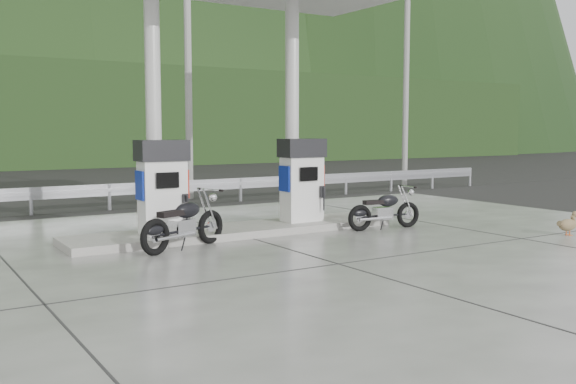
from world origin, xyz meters
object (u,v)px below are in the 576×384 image
gas_pump_right (302,180)px  duck (568,225)px  motorcycle_left (184,224)px  gas_pump_left (162,187)px  motorcycle_right (384,211)px

gas_pump_right → duck: size_ratio=3.15×
duck → motorcycle_left: bearing=160.3°
gas_pump_left → motorcycle_left: gas_pump_left is taller
gas_pump_left → duck: (7.23, -3.73, -0.84)m
gas_pump_left → duck: 8.18m
motorcycle_left → duck: (7.20, -2.76, -0.25)m
duck → motorcycle_right: bearing=136.2°
gas_pump_left → gas_pump_right: size_ratio=1.00×
gas_pump_right → motorcycle_left: 3.37m
duck → gas_pump_left: bearing=154.0°
gas_pump_left → gas_pump_right: same height
gas_pump_right → motorcycle_left: size_ratio=0.94×
motorcycle_right → duck: size_ratio=2.96×
motorcycle_left → motorcycle_right: motorcycle_left is taller
motorcycle_right → duck: 3.71m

